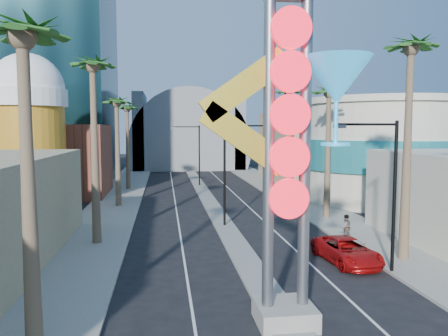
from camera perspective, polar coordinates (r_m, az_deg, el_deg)
sidewalk_west at (r=48.74m, az=-13.58°, el=-3.83°), size 5.00×100.00×0.15m
sidewalk_east at (r=50.49m, az=8.45°, el=-3.43°), size 5.00×100.00×0.15m
median at (r=51.66m, az=-2.69°, el=-3.18°), size 1.60×84.00×0.15m
hotel_tower at (r=69.41m, az=-23.50°, el=19.30°), size 20.00×20.00×50.00m
brick_filler_west at (r=52.29m, az=-20.45°, el=0.92°), size 10.00×10.00×8.00m
filler_east at (r=64.34m, az=10.82°, el=2.79°), size 10.00×20.00×10.00m
beer_mug at (r=44.66m, az=-24.10°, el=5.06°), size 7.00×7.00×14.50m
turquoise_building at (r=48.54m, az=19.90°, el=2.11°), size 16.60×16.60×10.60m
canopy at (r=85.09m, az=-4.77°, el=2.97°), size 22.00×16.00×22.00m
neon_sign at (r=16.76m, az=10.97°, el=4.10°), size 6.53×2.60×12.55m
streetlight_0 at (r=33.41m, az=1.00°, el=0.52°), size 3.79×0.25×8.00m
streetlight_1 at (r=57.11m, az=-3.80°, el=2.46°), size 3.79×0.25×8.00m
streetlight_2 at (r=23.92m, az=20.42°, el=-1.77°), size 3.45×0.25×8.00m
palm_0 at (r=15.72m, az=-24.78°, el=13.26°), size 2.40×2.40×11.70m
palm_1 at (r=29.41m, az=-16.78°, el=11.27°), size 2.40×2.40×12.70m
palm_2 at (r=43.17m, az=-13.84°, el=7.55°), size 2.40×2.40×11.20m
palm_3 at (r=55.11m, az=-12.54°, el=7.03°), size 2.40×2.40×11.20m
palm_5 at (r=26.88m, az=23.18°, el=12.63°), size 2.40×2.40×13.20m
palm_6 at (r=37.52m, az=13.54°, el=8.62°), size 2.40×2.40×11.70m
palm_7 at (r=48.93m, az=8.38°, el=8.92°), size 2.40×2.40×12.70m
red_pickup at (r=26.02m, az=15.71°, el=-10.36°), size 2.88×5.32×1.42m
pedestrian_b at (r=30.57m, az=15.59°, el=-7.45°), size 0.89×0.72×1.71m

